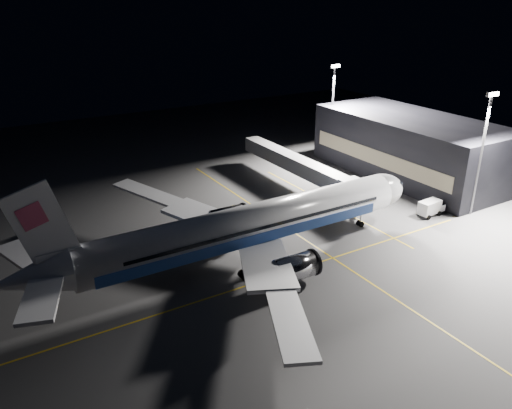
{
  "coord_description": "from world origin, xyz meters",
  "views": [
    {
      "loc": [
        -31.49,
        -53.65,
        34.65
      ],
      "look_at": [
        3.42,
        4.21,
        6.0
      ],
      "focal_mm": 35.0,
      "sensor_mm": 36.0,
      "label": 1
    }
  ],
  "objects": [
    {
      "name": "safety_cone_b",
      "position": [
        6.0,
        14.0,
        0.28
      ],
      "size": [
        0.37,
        0.37,
        0.56
      ],
      "primitive_type": "cone",
      "color": "#F5410A",
      "rests_on": "ground"
    },
    {
      "name": "guide_line_cross",
      "position": [
        0.0,
        -6.0,
        0.01
      ],
      "size": [
        70.0,
        0.25,
        0.01
      ],
      "primitive_type": "cube",
      "color": "gold",
      "rests_on": "ground"
    },
    {
      "name": "safety_cone_a",
      "position": [
        5.15,
        9.55,
        0.33
      ],
      "size": [
        0.44,
        0.44,
        0.66
      ],
      "primitive_type": "cone",
      "color": "#F5410A",
      "rests_on": "ground"
    },
    {
      "name": "guide_line_side",
      "position": [
        22.0,
        10.0,
        0.01
      ],
      "size": [
        0.25,
        40.0,
        0.01
      ],
      "primitive_type": "cube",
      "color": "gold",
      "rests_on": "ground"
    },
    {
      "name": "airliner",
      "position": [
        -1.08,
        0.0,
        5.16
      ],
      "size": [
        61.48,
        54.22,
        16.64
      ],
      "color": "silver",
      "rests_on": "ground"
    },
    {
      "name": "floodlight_mast_north",
      "position": [
        40.0,
        31.99,
        12.37
      ],
      "size": [
        2.4,
        0.68,
        20.7
      ],
      "color": "#59595E",
      "rests_on": "ground"
    },
    {
      "name": "terminal",
      "position": [
        45.98,
        14.0,
        6.0
      ],
      "size": [
        18.12,
        40.0,
        12.0
      ],
      "color": "black",
      "rests_on": "ground"
    },
    {
      "name": "safety_cone_c",
      "position": [
        3.31,
        8.63,
        0.33
      ],
      "size": [
        0.44,
        0.44,
        0.66
      ],
      "primitive_type": "cone",
      "color": "#F5410A",
      "rests_on": "ground"
    },
    {
      "name": "baggage_tug",
      "position": [
        -1.23,
        8.64,
        0.84
      ],
      "size": [
        3.09,
        2.83,
        1.83
      ],
      "rotation": [
        0.0,
        0.0,
        0.41
      ],
      "color": "black",
      "rests_on": "ground"
    },
    {
      "name": "floodlight_mast_south",
      "position": [
        40.0,
        -6.01,
        12.37
      ],
      "size": [
        2.4,
        0.67,
        20.7
      ],
      "color": "#59595E",
      "rests_on": "ground"
    },
    {
      "name": "jet_bridge",
      "position": [
        22.0,
        18.06,
        4.58
      ],
      "size": [
        3.6,
        34.4,
        6.3
      ],
      "color": "#B2B2B7",
      "rests_on": "ground"
    },
    {
      "name": "guide_line_main",
      "position": [
        10.0,
        0.0,
        0.01
      ],
      "size": [
        0.25,
        80.0,
        0.01
      ],
      "primitive_type": "cube",
      "color": "gold",
      "rests_on": "ground"
    },
    {
      "name": "service_truck",
      "position": [
        33.76,
        -2.8,
        1.42
      ],
      "size": [
        5.36,
        2.66,
        2.66
      ],
      "rotation": [
        0.0,
        0.0,
        0.09
      ],
      "color": "silver",
      "rests_on": "ground"
    },
    {
      "name": "ground",
      "position": [
        0.0,
        0.0,
        0.0
      ],
      "size": [
        200.0,
        200.0,
        0.0
      ],
      "primitive_type": "plane",
      "color": "#4C4C4F",
      "rests_on": "ground"
    }
  ]
}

